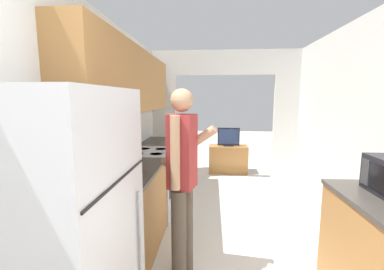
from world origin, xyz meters
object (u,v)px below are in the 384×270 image
at_px(tv_cabinet, 228,159).
at_px(television, 229,137).
at_px(person, 182,180).
at_px(range_oven, 150,182).
at_px(refrigerator, 61,242).

distance_m(tv_cabinet, television, 0.49).
bearing_deg(person, range_oven, 41.06).
height_order(refrigerator, tv_cabinet, refrigerator).
distance_m(refrigerator, range_oven, 2.18).
bearing_deg(person, refrigerator, 163.25).
relative_size(person, television, 3.63).
xyz_separation_m(person, tv_cabinet, (0.61, 3.39, -0.62)).
relative_size(person, tv_cabinet, 2.05).
distance_m(refrigerator, tv_cabinet, 4.47).
bearing_deg(refrigerator, tv_cabinet, 74.68).
bearing_deg(tv_cabinet, refrigerator, -105.32).
xyz_separation_m(tv_cabinet, television, (0.00, -0.04, 0.49)).
height_order(refrigerator, television, refrigerator).
xyz_separation_m(range_oven, television, (1.21, 2.08, 0.33)).
bearing_deg(person, television, 5.32).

